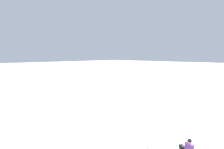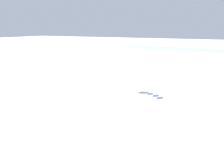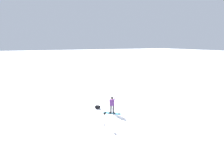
% 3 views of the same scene
% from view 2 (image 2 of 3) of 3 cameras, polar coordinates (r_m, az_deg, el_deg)
% --- Properties ---
extents(distant_ridge, '(14.30, 46.69, 2.24)m').
position_cam_2_polar(distant_ridge, '(54.47, 25.01, 5.13)').
color(distant_ridge, '#95B6B9').
rests_on(distant_ridge, ground_plane).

